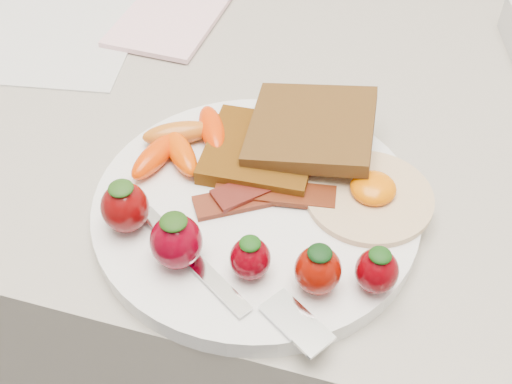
# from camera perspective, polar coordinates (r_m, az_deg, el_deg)

# --- Properties ---
(counter) EXTENTS (2.00, 0.60, 0.90)m
(counter) POSITION_cam_1_polar(r_m,az_deg,el_deg) (1.00, 2.89, -12.42)
(counter) COLOR gray
(counter) RESTS_ON ground
(plate) EXTENTS (0.27, 0.27, 0.02)m
(plate) POSITION_cam_1_polar(r_m,az_deg,el_deg) (0.54, 0.00, -1.41)
(plate) COLOR white
(plate) RESTS_ON counter
(toast_lower) EXTENTS (0.10, 0.10, 0.01)m
(toast_lower) POSITION_cam_1_polar(r_m,az_deg,el_deg) (0.56, 0.42, 3.69)
(toast_lower) COLOR #372207
(toast_lower) RESTS_ON plate
(toast_upper) EXTENTS (0.12, 0.12, 0.03)m
(toast_upper) POSITION_cam_1_polar(r_m,az_deg,el_deg) (0.57, 4.96, 5.75)
(toast_upper) COLOR black
(toast_upper) RESTS_ON toast_lower
(fried_egg) EXTENTS (0.14, 0.14, 0.02)m
(fried_egg) POSITION_cam_1_polar(r_m,az_deg,el_deg) (0.53, 10.11, -0.18)
(fried_egg) COLOR beige
(fried_egg) RESTS_ON plate
(bacon_strips) EXTENTS (0.12, 0.10, 0.01)m
(bacon_strips) POSITION_cam_1_polar(r_m,az_deg,el_deg) (0.53, 0.91, 0.18)
(bacon_strips) COLOR #3A0706
(bacon_strips) RESTS_ON plate
(baby_carrots) EXTENTS (0.09, 0.11, 0.02)m
(baby_carrots) POSITION_cam_1_polar(r_m,az_deg,el_deg) (0.57, -6.56, 4.43)
(baby_carrots) COLOR #C76218
(baby_carrots) RESTS_ON plate
(strawberries) EXTENTS (0.23, 0.06, 0.05)m
(strawberries) POSITION_cam_1_polar(r_m,az_deg,el_deg) (0.47, -2.59, -4.60)
(strawberries) COLOR #600506
(strawberries) RESTS_ON plate
(fork) EXTENTS (0.18, 0.10, 0.00)m
(fork) POSITION_cam_1_polar(r_m,az_deg,el_deg) (0.47, -1.69, -8.38)
(fork) COLOR silver
(fork) RESTS_ON plate
(paper_sheet) EXTENTS (0.23, 0.29, 0.00)m
(paper_sheet) POSITION_cam_1_polar(r_m,az_deg,el_deg) (0.81, -17.04, 14.36)
(paper_sheet) COLOR silver
(paper_sheet) RESTS_ON counter
(notepad) EXTENTS (0.11, 0.16, 0.01)m
(notepad) POSITION_cam_1_polar(r_m,az_deg,el_deg) (0.78, -7.62, 15.11)
(notepad) COLOR #FAC2CF
(notepad) RESTS_ON paper_sheet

